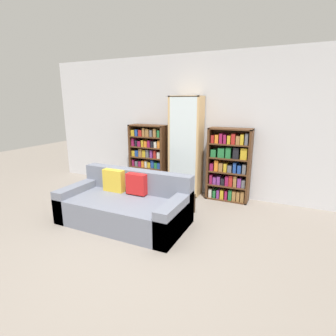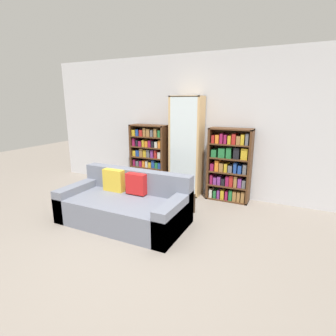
{
  "view_description": "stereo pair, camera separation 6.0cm",
  "coord_description": "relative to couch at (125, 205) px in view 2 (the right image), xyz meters",
  "views": [
    {
      "loc": [
        1.64,
        -2.45,
        1.82
      ],
      "look_at": [
        -0.19,
        1.46,
        0.72
      ],
      "focal_mm": 28.0,
      "sensor_mm": 36.0,
      "label": 1
    },
    {
      "loc": [
        1.69,
        -2.42,
        1.82
      ],
      "look_at": [
        -0.19,
        1.46,
        0.72
      ],
      "focal_mm": 28.0,
      "sensor_mm": 36.0,
      "label": 2
    }
  ],
  "objects": [
    {
      "name": "couch",
      "position": [
        0.0,
        0.0,
        0.0
      ],
      "size": [
        1.91,
        0.98,
        0.75
      ],
      "color": "slate",
      "rests_on": "ground"
    },
    {
      "name": "wall_back",
      "position": [
        0.55,
        1.83,
        1.09
      ],
      "size": [
        7.06,
        0.06,
        2.7
      ],
      "color": "silver",
      "rests_on": "ground"
    },
    {
      "name": "bookshelf_left",
      "position": [
        -0.49,
        1.62,
        0.39
      ],
      "size": [
        0.79,
        0.32,
        1.35
      ],
      "color": "#4C2D19",
      "rests_on": "ground"
    },
    {
      "name": "ground_plane",
      "position": [
        0.55,
        -0.69,
        -0.26
      ],
      "size": [
        16.0,
        16.0,
        0.0
      ],
      "primitive_type": "plane",
      "color": "gray"
    },
    {
      "name": "display_cabinet",
      "position": [
        0.36,
        1.61,
        0.69
      ],
      "size": [
        0.61,
        0.36,
        1.92
      ],
      "color": "tan",
      "rests_on": "ground"
    },
    {
      "name": "wine_bottle",
      "position": [
        0.83,
        0.77,
        -0.1
      ],
      "size": [
        0.08,
        0.08,
        0.41
      ],
      "color": "black",
      "rests_on": "ground"
    },
    {
      "name": "bookshelf_right",
      "position": [
        1.22,
        1.62,
        0.39
      ],
      "size": [
        0.78,
        0.32,
        1.35
      ],
      "color": "#4C2D19",
      "rests_on": "ground"
    }
  ]
}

